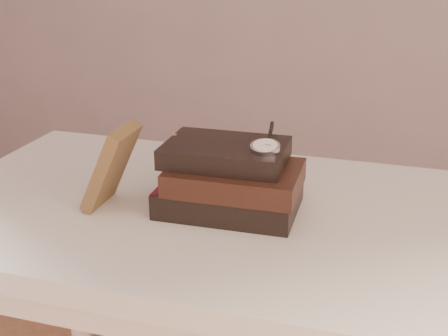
% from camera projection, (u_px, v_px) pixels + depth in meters
% --- Properties ---
extents(table, '(1.00, 0.60, 0.75)m').
position_uv_depth(table, '(209.00, 251.00, 1.08)').
color(table, beige).
rests_on(table, ground).
extents(book_stack, '(0.24, 0.17, 0.12)m').
position_uv_depth(book_stack, '(230.00, 180.00, 1.01)').
color(book_stack, black).
rests_on(book_stack, table).
extents(journal, '(0.09, 0.09, 0.15)m').
position_uv_depth(journal, '(111.00, 167.00, 1.01)').
color(journal, '#48321C').
rests_on(journal, table).
extents(pocket_watch, '(0.05, 0.15, 0.02)m').
position_uv_depth(pocket_watch, '(266.00, 146.00, 0.96)').
color(pocket_watch, silver).
rests_on(pocket_watch, book_stack).
extents(eyeglasses, '(0.10, 0.12, 0.05)m').
position_uv_depth(eyeglasses, '(198.00, 154.00, 1.10)').
color(eyeglasses, silver).
rests_on(eyeglasses, book_stack).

